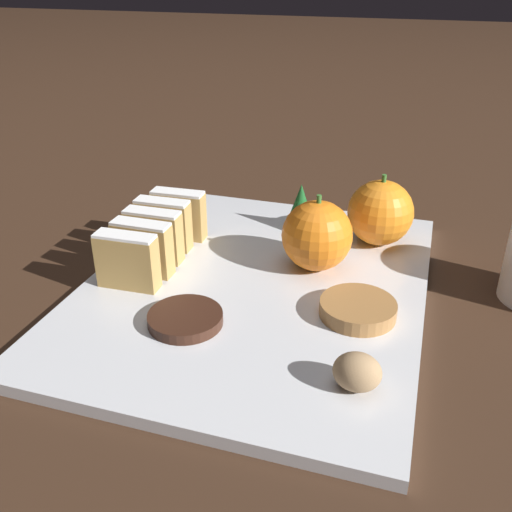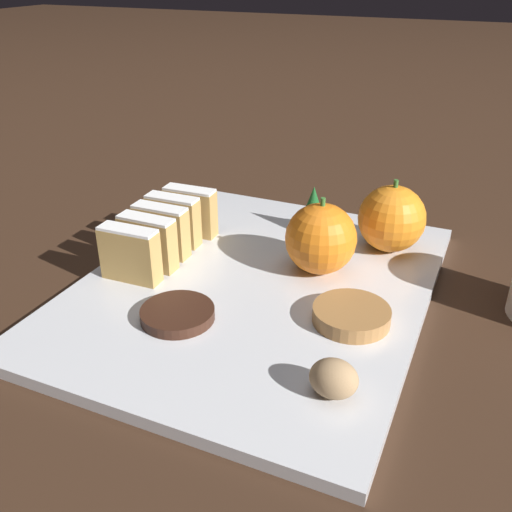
{
  "view_description": "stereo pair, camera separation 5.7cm",
  "coord_description": "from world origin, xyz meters",
  "px_view_note": "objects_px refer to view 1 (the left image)",
  "views": [
    {
      "loc": [
        0.15,
        -0.48,
        0.31
      ],
      "look_at": [
        0.0,
        0.0,
        0.04
      ],
      "focal_mm": 40.0,
      "sensor_mm": 36.0,
      "label": 1
    },
    {
      "loc": [
        0.2,
        -0.46,
        0.31
      ],
      "look_at": [
        0.0,
        0.0,
        0.04
      ],
      "focal_mm": 40.0,
      "sensor_mm": 36.0,
      "label": 2
    }
  ],
  "objects_px": {
    "orange_near": "(317,236)",
    "orange_far": "(380,213)",
    "walnut": "(357,372)",
    "chocolate_cookie": "(185,319)"
  },
  "relations": [
    {
      "from": "orange_near",
      "to": "walnut",
      "type": "bearing_deg",
      "value": -68.69
    },
    {
      "from": "orange_near",
      "to": "walnut",
      "type": "xyz_separation_m",
      "value": [
        0.07,
        -0.18,
        -0.02
      ]
    },
    {
      "from": "orange_near",
      "to": "orange_far",
      "type": "height_order",
      "value": "same"
    },
    {
      "from": "orange_far",
      "to": "chocolate_cookie",
      "type": "height_order",
      "value": "orange_far"
    },
    {
      "from": "orange_near",
      "to": "chocolate_cookie",
      "type": "bearing_deg",
      "value": -122.79
    },
    {
      "from": "orange_near",
      "to": "walnut",
      "type": "relative_size",
      "value": 2.18
    },
    {
      "from": "walnut",
      "to": "orange_near",
      "type": "bearing_deg",
      "value": 111.31
    },
    {
      "from": "orange_far",
      "to": "chocolate_cookie",
      "type": "distance_m",
      "value": 0.27
    },
    {
      "from": "walnut",
      "to": "orange_far",
      "type": "bearing_deg",
      "value": 93.13
    },
    {
      "from": "orange_near",
      "to": "orange_far",
      "type": "xyz_separation_m",
      "value": [
        0.06,
        0.08,
        0.0
      ]
    }
  ]
}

